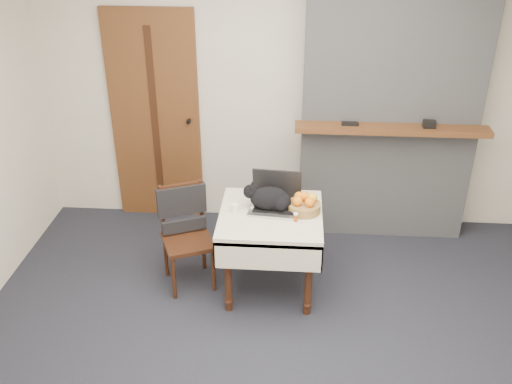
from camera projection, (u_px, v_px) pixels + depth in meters
ground at (273, 362)px, 3.92m from camera, size 4.50×4.50×0.00m
room_shell at (281, 94)px, 3.50m from camera, size 4.52×4.01×2.61m
door at (155, 118)px, 5.26m from camera, size 0.82×0.10×2.00m
chimney at (391, 97)px, 4.87m from camera, size 1.62×0.48×2.60m
side_table at (271, 226)px, 4.38m from camera, size 0.78×0.78×0.70m
laptop at (275, 199)px, 4.38m from camera, size 0.41×0.36×0.28m
cat at (270, 199)px, 4.33m from camera, size 0.44×0.24×0.22m
cream_jar at (235, 208)px, 4.33m from camera, size 0.06×0.06×0.07m
pill_bottle at (296, 217)px, 4.21m from camera, size 0.03×0.03×0.07m
fruit_basket at (304, 205)px, 4.33m from camera, size 0.25×0.25×0.14m
desk_clutter at (293, 209)px, 4.37m from camera, size 0.11×0.08×0.01m
chair at (184, 221)px, 4.53m from camera, size 0.50×0.49×0.85m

